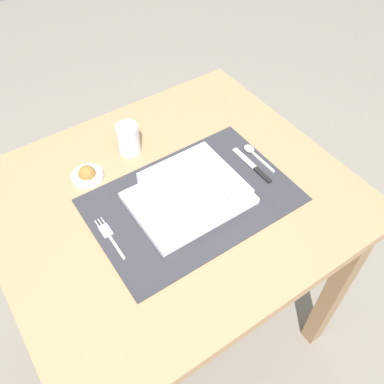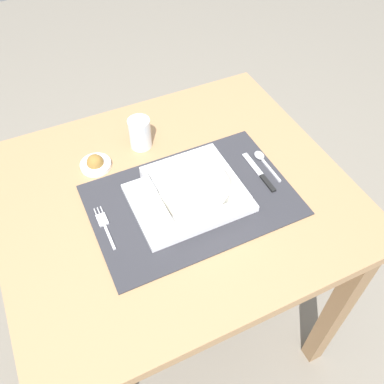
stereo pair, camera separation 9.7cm
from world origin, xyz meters
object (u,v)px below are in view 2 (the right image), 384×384
(porridge_bowl, at_px, (194,190))
(fork, at_px, (104,224))
(dining_table, at_px, (175,220))
(drinking_glass, at_px, (140,134))
(condiment_saucer, at_px, (95,164))
(butter_knife, at_px, (261,174))
(spoon, at_px, (262,158))

(porridge_bowl, height_order, fork, porridge_bowl)
(dining_table, distance_m, fork, 0.22)
(dining_table, height_order, drinking_glass, drinking_glass)
(porridge_bowl, bearing_deg, condiment_saucer, 129.81)
(butter_knife, bearing_deg, drinking_glass, 135.98)
(spoon, height_order, drinking_glass, drinking_glass)
(porridge_bowl, relative_size, drinking_glass, 2.27)
(dining_table, bearing_deg, condiment_saucer, 131.63)
(fork, bearing_deg, condiment_saucer, 80.35)
(dining_table, height_order, porridge_bowl, porridge_bowl)
(spoon, bearing_deg, butter_knife, -126.10)
(dining_table, bearing_deg, drinking_glass, 93.33)
(dining_table, height_order, condiment_saucer, condiment_saucer)
(porridge_bowl, height_order, spoon, porridge_bowl)
(spoon, xyz_separation_m, butter_knife, (-0.03, -0.05, -0.00))
(dining_table, relative_size, fork, 6.60)
(drinking_glass, bearing_deg, butter_knife, -45.54)
(dining_table, height_order, fork, fork)
(butter_knife, height_order, drinking_glass, drinking_glass)
(spoon, relative_size, drinking_glass, 1.36)
(porridge_bowl, xyz_separation_m, spoon, (0.22, 0.05, -0.03))
(porridge_bowl, height_order, drinking_glass, drinking_glass)
(drinking_glass, bearing_deg, porridge_bowl, -79.71)
(fork, height_order, drinking_glass, drinking_glass)
(drinking_glass, bearing_deg, dining_table, -86.67)
(condiment_saucer, bearing_deg, butter_knife, -29.86)
(butter_knife, height_order, condiment_saucer, condiment_saucer)
(porridge_bowl, distance_m, spoon, 0.23)
(fork, bearing_deg, porridge_bowl, -4.39)
(porridge_bowl, height_order, butter_knife, porridge_bowl)
(dining_table, bearing_deg, butter_knife, -11.87)
(porridge_bowl, distance_m, drinking_glass, 0.24)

